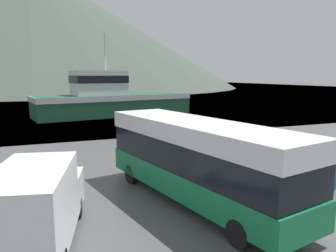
{
  "coord_description": "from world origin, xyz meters",
  "views": [
    {
      "loc": [
        -7.25,
        -1.48,
        5.12
      ],
      "look_at": [
        0.09,
        17.14,
        2.0
      ],
      "focal_mm": 35.0,
      "sensor_mm": 36.0,
      "label": 1
    }
  ],
  "objects": [
    {
      "name": "delivery_van",
      "position": [
        -7.47,
        8.39,
        1.36
      ],
      "size": [
        3.21,
        6.01,
        2.6
      ],
      "rotation": [
        0.0,
        0.0,
        -0.23
      ],
      "color": "silver",
      "rests_on": "ground"
    },
    {
      "name": "mooring_bollard",
      "position": [
        7.01,
        22.62,
        0.48
      ],
      "size": [
        0.4,
        0.4,
        0.89
      ],
      "color": "#4C4C51",
      "rests_on": "ground"
    },
    {
      "name": "tour_bus",
      "position": [
        -1.51,
        9.95,
        1.86
      ],
      "size": [
        4.55,
        10.44,
        3.31
      ],
      "rotation": [
        0.0,
        0.0,
        0.2
      ],
      "color": "#146B3D",
      "rests_on": "ground"
    },
    {
      "name": "hill_backdrop",
      "position": [
        -8.37,
        156.63,
        26.04
      ],
      "size": [
        175.18,
        175.18,
        52.07
      ],
      "primitive_type": "cone",
      "color": "#424C42",
      "rests_on": "ground"
    },
    {
      "name": "water_surface",
      "position": [
        0.0,
        144.35,
        0.0
      ],
      "size": [
        240.0,
        240.0,
        0.0
      ],
      "primitive_type": "plane",
      "color": "slate",
      "rests_on": "ground"
    },
    {
      "name": "small_boat",
      "position": [
        4.71,
        44.19,
        0.47
      ],
      "size": [
        6.27,
        3.26,
        0.93
      ],
      "rotation": [
        0.0,
        0.0,
        1.34
      ],
      "color": "black",
      "rests_on": "water_surface"
    },
    {
      "name": "storage_bin",
      "position": [
        4.82,
        9.6,
        0.59
      ],
      "size": [
        1.31,
        1.39,
        1.16
      ],
      "color": "teal",
      "rests_on": "ground"
    },
    {
      "name": "fishing_boat",
      "position": [
        1.29,
        40.0,
        2.11
      ],
      "size": [
        20.45,
        8.77,
        10.29
      ],
      "rotation": [
        0.0,
        0.0,
        4.88
      ],
      "color": "#1E5138",
      "rests_on": "water_surface"
    }
  ]
}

